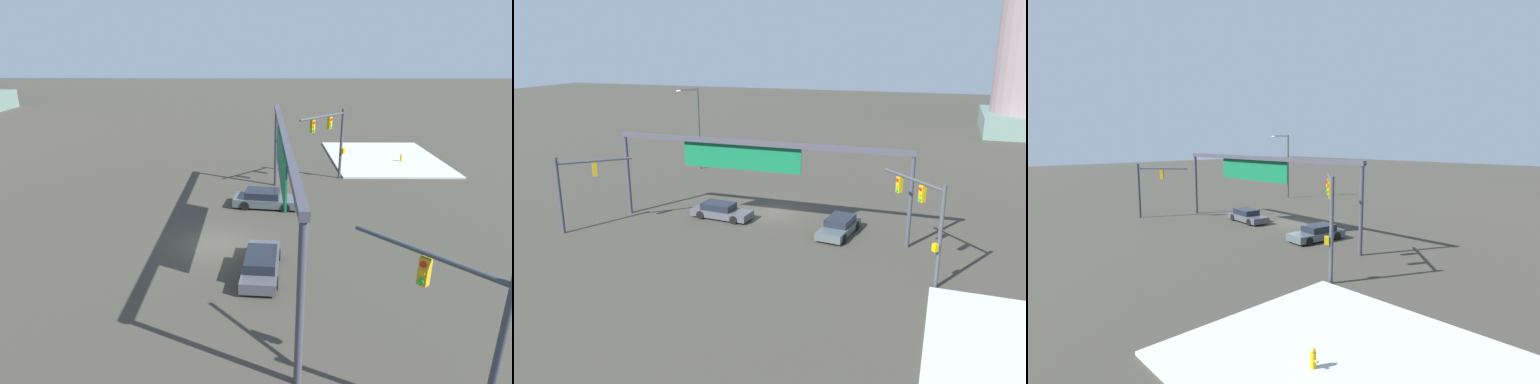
# 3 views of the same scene
# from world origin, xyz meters

# --- Properties ---
(ground_plane) EXTENTS (225.47, 225.47, 0.00)m
(ground_plane) POSITION_xyz_m (0.00, 0.00, 0.00)
(ground_plane) COLOR #3B3830
(sidewalk_corner) EXTENTS (13.05, 10.46, 0.15)m
(sidewalk_corner) POSITION_xyz_m (18.93, -14.91, 0.07)
(sidewalk_corner) COLOR #B1BDB5
(sidewalk_corner) RESTS_ON ground
(traffic_signal_near_corner) EXTENTS (3.97, 3.55, 5.51)m
(traffic_signal_near_corner) POSITION_xyz_m (-11.74, -8.55, 3.68)
(traffic_signal_near_corner) COLOR #363C44
(traffic_signal_near_corner) RESTS_ON ground
(traffic_signal_opposite_side) EXTENTS (3.70, 4.28, 5.93)m
(traffic_signal_opposite_side) POSITION_xyz_m (11.80, -8.42, 4.05)
(traffic_signal_opposite_side) COLOR #3D4047
(traffic_signal_opposite_side) RESTS_ON ground
(overhead_sign_gantry) EXTENTS (21.78, 0.43, 6.48)m
(overhead_sign_gantry) POSITION_xyz_m (-0.36, -3.78, 5.41)
(overhead_sign_gantry) COLOR #3D3D49
(overhead_sign_gantry) RESTS_ON ground
(sedan_car_approaching) EXTENTS (2.44, 4.77, 1.21)m
(sedan_car_approaching) POSITION_xyz_m (5.94, -2.95, 0.58)
(sedan_car_approaching) COLOR #445053
(sedan_car_approaching) RESTS_ON ground
(sedan_car_waiting_far) EXTENTS (4.80, 2.12, 1.21)m
(sedan_car_waiting_far) POSITION_xyz_m (-3.37, -2.62, 0.57)
(sedan_car_waiting_far) COLOR #44464E
(sedan_car_waiting_far) RESTS_ON ground
(fire_hydrant_on_curb) EXTENTS (0.33, 0.22, 0.71)m
(fire_hydrant_on_curb) POSITION_xyz_m (17.57, -16.17, 0.49)
(fire_hydrant_on_curb) COLOR gold
(fire_hydrant_on_curb) RESTS_ON sidewalk_corner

